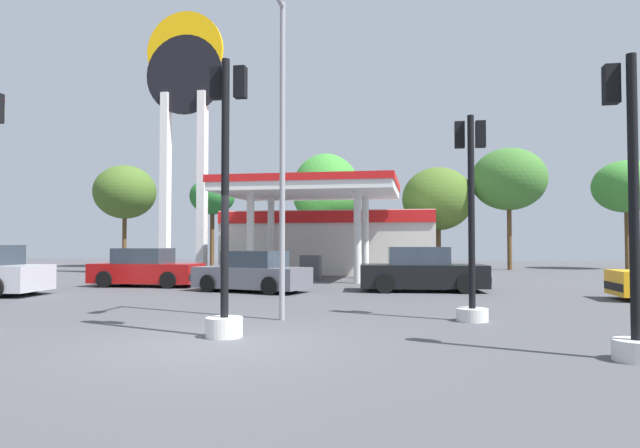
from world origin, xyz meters
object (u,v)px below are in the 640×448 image
at_px(tree_4, 509,179).
at_px(tree_5, 626,187).
at_px(station_pole_sign, 184,106).
at_px(corner_streetlamp, 280,126).
at_px(car_0, 252,273).
at_px(tree_0, 125,192).
at_px(car_1, 422,271).
at_px(car_4, 146,269).
at_px(traffic_signal_3, 471,237).
at_px(traffic_signal_2, 226,230).
at_px(tree_3, 438,199).
at_px(traffic_signal_1, 632,259).
at_px(tree_2, 326,191).
at_px(tree_1, 212,197).

bearing_deg(tree_4, tree_5, 14.17).
bearing_deg(station_pole_sign, corner_streetlamp, -59.49).
xyz_separation_m(car_0, tree_0, (-14.40, 17.08, 4.51)).
distance_m(tree_0, tree_5, 32.75).
height_order(car_1, car_4, car_1).
relative_size(car_1, traffic_signal_3, 1.00).
bearing_deg(traffic_signal_2, car_0, 104.14).
relative_size(tree_3, tree_4, 0.86).
relative_size(car_0, tree_0, 0.60).
height_order(car_4, tree_4, tree_4).
distance_m(car_0, traffic_signal_1, 12.95).
height_order(car_0, traffic_signal_2, traffic_signal_2).
distance_m(car_1, traffic_signal_3, 7.31).
bearing_deg(traffic_signal_3, car_4, 146.61).
relative_size(car_1, traffic_signal_1, 1.01).
xyz_separation_m(traffic_signal_1, traffic_signal_2, (-6.36, 0.87, 0.45)).
distance_m(car_1, tree_3, 17.05).
distance_m(traffic_signal_3, tree_2, 24.94).
bearing_deg(tree_5, car_1, -124.92).
height_order(car_0, tree_2, tree_2).
distance_m(traffic_signal_2, corner_streetlamp, 3.12).
xyz_separation_m(traffic_signal_1, traffic_signal_3, (-1.88, 3.72, 0.35)).
height_order(tree_0, tree_1, tree_0).
height_order(car_0, tree_4, tree_4).
relative_size(tree_0, tree_4, 0.94).
xyz_separation_m(traffic_signal_1, tree_2, (-9.03, 27.38, 3.64)).
xyz_separation_m(car_1, traffic_signal_3, (1.03, -7.15, 1.09)).
relative_size(station_pole_sign, tree_1, 2.18).
distance_m(car_4, corner_streetlamp, 11.62).
xyz_separation_m(car_4, tree_0, (-9.72, 15.53, 4.48)).
bearing_deg(traffic_signal_1, car_1, 105.00).
bearing_deg(car_4, station_pole_sign, 102.76).
bearing_deg(tree_0, tree_2, 2.61).
relative_size(car_0, car_4, 1.02).
relative_size(tree_3, corner_streetlamp, 0.93).
distance_m(car_1, tree_5, 22.48).
bearing_deg(tree_2, car_1, -69.67).
xyz_separation_m(tree_3, tree_5, (11.55, 1.47, 0.73)).
distance_m(tree_4, tree_5, 7.52).
bearing_deg(car_0, tree_0, 130.14).
bearing_deg(tree_4, corner_streetlamp, -109.01).
height_order(car_1, tree_4, tree_4).
bearing_deg(traffic_signal_3, traffic_signal_1, -63.15).
distance_m(car_1, tree_4, 17.76).
relative_size(traffic_signal_2, tree_1, 0.80).
xyz_separation_m(car_0, tree_5, (18.28, 19.27, 4.53)).
bearing_deg(tree_1, traffic_signal_1, -58.63).
xyz_separation_m(car_4, tree_1, (-3.94, 17.00, 4.21)).
distance_m(car_0, tree_2, 18.27).
height_order(traffic_signal_2, traffic_signal_3, traffic_signal_2).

